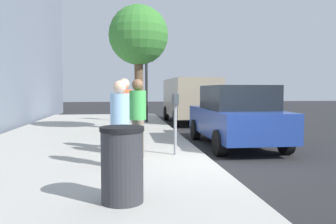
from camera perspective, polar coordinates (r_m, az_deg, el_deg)
ground_plane at (r=7.44m, az=7.37°, el=-9.07°), size 80.00×80.00×0.00m
sidewalk_slab at (r=7.28m, az=-16.43°, el=-8.87°), size 28.00×6.00×0.15m
parking_meter at (r=7.79m, az=1.23°, el=0.22°), size 0.36×0.12×1.41m
pedestrian_at_meter at (r=7.67m, az=-5.11°, el=0.17°), size 0.51×0.38×1.74m
pedestrian_bystander at (r=6.57m, az=-8.07°, el=-0.87°), size 0.46×0.36×1.67m
parking_officer at (r=8.40m, az=-7.34°, el=0.65°), size 0.51×0.39×1.77m
parked_sedan_near at (r=10.04m, az=11.28°, el=-0.61°), size 4.40×1.98×1.77m
parked_van_far at (r=16.82m, az=3.64°, el=2.42°), size 5.21×2.14×2.18m
street_tree at (r=12.73m, az=-4.96°, el=12.50°), size 2.17×2.17×4.58m
traffic_signal at (r=15.61m, az=-3.27°, el=7.16°), size 0.24×0.44×3.60m
trash_bin at (r=4.60m, az=-7.69°, el=-8.70°), size 0.59×0.59×1.01m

